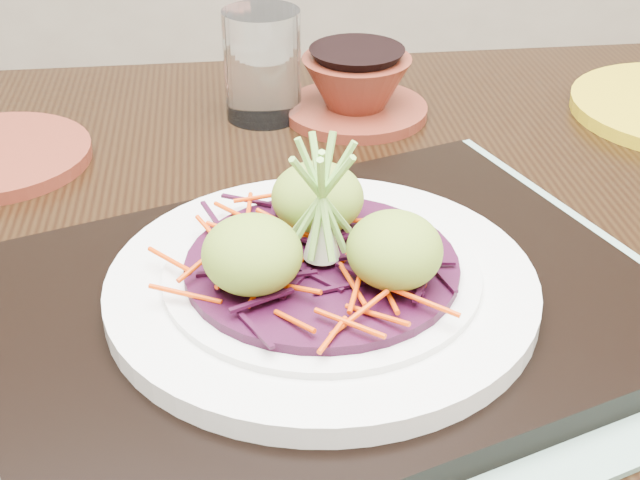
{
  "coord_description": "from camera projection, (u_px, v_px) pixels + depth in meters",
  "views": [
    {
      "loc": [
        0.0,
        -0.45,
        1.15
      ],
      "look_at": [
        0.03,
        0.03,
        0.85
      ],
      "focal_mm": 50.0,
      "sensor_mm": 36.0,
      "label": 1
    }
  ],
  "objects": [
    {
      "name": "cabbage_bed",
      "position": [
        322.0,
        266.0,
        0.55
      ],
      "size": [
        0.17,
        0.17,
        0.01
      ],
      "primitive_type": "cylinder",
      "color": "#360A27",
      "rests_on": "white_plate"
    },
    {
      "name": "guacamole_scoops",
      "position": [
        322.0,
        233.0,
        0.54
      ],
      "size": [
        0.15,
        0.13,
        0.05
      ],
      "color": "olive",
      "rests_on": "cabbage_bed"
    },
    {
      "name": "water_glass",
      "position": [
        262.0,
        65.0,
        0.83
      ],
      "size": [
        0.1,
        0.1,
        0.1
      ],
      "primitive_type": "cylinder",
      "rotation": [
        0.0,
        0.0,
        0.45
      ],
      "color": "white",
      "rests_on": "dining_table"
    },
    {
      "name": "scallion_garnish",
      "position": [
        322.0,
        203.0,
        0.53
      ],
      "size": [
        0.06,
        0.06,
        0.09
      ],
      "primitive_type": null,
      "color": "#7BB94A",
      "rests_on": "cabbage_bed"
    },
    {
      "name": "dining_table",
      "position": [
        285.0,
        386.0,
        0.68
      ],
      "size": [
        1.34,
        0.94,
        0.8
      ],
      "rotation": [
        0.0,
        0.0,
        0.07
      ],
      "color": "black",
      "rests_on": "ground"
    },
    {
      "name": "white_plate",
      "position": [
        322.0,
        284.0,
        0.56
      ],
      "size": [
        0.27,
        0.27,
        0.02
      ],
      "color": "silver",
      "rests_on": "serving_tray"
    },
    {
      "name": "serving_tray",
      "position": [
        322.0,
        308.0,
        0.57
      ],
      "size": [
        0.5,
        0.45,
        0.02
      ],
      "primitive_type": "cube",
      "rotation": [
        0.0,
        0.0,
        0.39
      ],
      "color": "black",
      "rests_on": "placemat"
    },
    {
      "name": "placemat",
      "position": [
        322.0,
        322.0,
        0.57
      ],
      "size": [
        0.58,
        0.53,
        0.0
      ],
      "primitive_type": "cube",
      "rotation": [
        0.0,
        0.0,
        0.39
      ],
      "color": "gray",
      "rests_on": "dining_table"
    },
    {
      "name": "carrot_julienne",
      "position": [
        322.0,
        254.0,
        0.55
      ],
      "size": [
        0.21,
        0.21,
        0.01
      ],
      "primitive_type": null,
      "color": "#D83A03",
      "rests_on": "cabbage_bed"
    },
    {
      "name": "terracotta_bowl_set",
      "position": [
        356.0,
        90.0,
        0.84
      ],
      "size": [
        0.15,
        0.15,
        0.06
      ],
      "rotation": [
        0.0,
        0.0,
        0.07
      ],
      "color": "#5F2316",
      "rests_on": "dining_table"
    }
  ]
}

